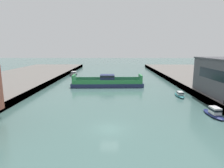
# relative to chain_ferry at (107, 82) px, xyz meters

# --- Properties ---
(ground_plane) EXTENTS (400.00, 400.00, 0.00)m
(ground_plane) POSITION_rel_chain_ferry_xyz_m (1.49, -30.49, -1.04)
(ground_plane) COLOR #476B66
(chain_ferry) EXTENTS (20.71, 7.07, 3.33)m
(chain_ferry) POSITION_rel_chain_ferry_xyz_m (0.00, 0.00, 0.00)
(chain_ferry) COLOR navy
(chain_ferry) RESTS_ON ground
(moored_boat_near_left) EXTENTS (2.99, 7.67, 1.41)m
(moored_boat_near_left) POSITION_rel_chain_ferry_xyz_m (-15.02, 23.59, -0.51)
(moored_boat_near_left) COLOR black
(moored_boat_near_left) RESTS_ON ground
(moored_boat_near_right) EXTENTS (1.98, 5.47, 1.59)m
(moored_boat_near_right) POSITION_rel_chain_ferry_xyz_m (18.32, -25.14, -0.44)
(moored_boat_near_right) COLOR navy
(moored_boat_near_right) RESTS_ON ground
(moored_boat_mid_left) EXTENTS (1.76, 5.34, 1.22)m
(moored_boat_mid_left) POSITION_rel_chain_ferry_xyz_m (17.09, -12.27, -0.59)
(moored_boat_mid_left) COLOR #237075
(moored_boat_mid_left) RESTS_ON ground
(bollard_right_aft) EXTENTS (0.32, 0.32, 0.71)m
(bollard_right_aft) POSITION_rel_chain_ferry_xyz_m (20.95, -23.18, 0.80)
(bollard_right_aft) COLOR black
(bollard_right_aft) RESTS_ON quay_right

